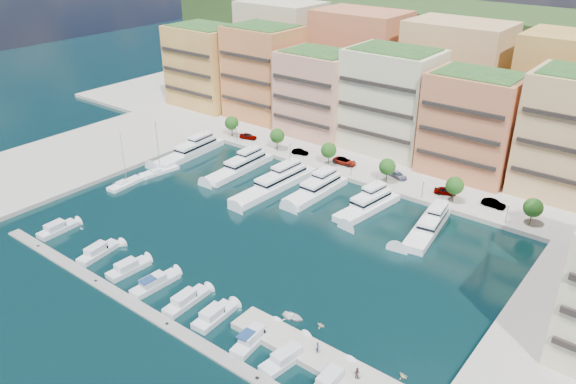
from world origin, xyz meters
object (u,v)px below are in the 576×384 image
at_px(lamppost_3, 423,186).
at_px(cruiser_3, 128,269).
at_px(cruiser_9, 331,381).
at_px(tree_4, 455,186).
at_px(lamppost_1, 290,147).
at_px(tender_3, 403,376).
at_px(sailboat_2, 159,172).
at_px(person_0, 318,348).
at_px(yacht_4, 369,205).
at_px(tender_1, 321,325).
at_px(cruiser_6, 214,316).
at_px(yacht_5, 429,225).
at_px(car_1, 300,152).
at_px(car_5, 494,203).
at_px(lamppost_0, 237,132).
at_px(cruiser_8, 288,357).
at_px(yacht_2, 277,182).
at_px(tree_2, 329,150).
at_px(tree_3, 387,167).
at_px(tender_0, 293,317).
at_px(yacht_3, 318,188).
at_px(tree_0, 232,123).
at_px(cruiser_7, 254,338).
at_px(person_1, 357,373).
at_px(cruiser_0, 57,229).
at_px(tree_1, 277,136).
at_px(lamppost_2, 351,165).
at_px(cruiser_4, 155,284).
at_px(car_0, 248,136).
at_px(tree_5, 533,208).
at_px(car_4, 445,191).
at_px(cruiser_2, 98,252).
at_px(yacht_1, 241,166).
at_px(car_3, 397,175).
at_px(yacht_0, 192,150).
at_px(lamppost_4, 508,210).
at_px(car_2, 345,161).

relative_size(lamppost_3, cruiser_3, 0.54).
bearing_deg(cruiser_9, tree_4, 98.03).
height_order(lamppost_1, tender_3, lamppost_1).
height_order(sailboat_2, person_0, sailboat_2).
relative_size(yacht_4, tender_1, 13.00).
bearing_deg(cruiser_6, yacht_5, 72.71).
xyz_separation_m(car_1, car_5, (48.93, 2.01, 0.10)).
height_order(lamppost_0, cruiser_8, lamppost_0).
bearing_deg(lamppost_1, yacht_2, -62.99).
distance_m(tree_2, tree_3, 16.00).
bearing_deg(tender_0, yacht_3, 22.73).
bearing_deg(tree_0, cruiser_7, -44.74).
xyz_separation_m(sailboat_2, person_1, (73.17, -28.51, 1.55)).
bearing_deg(cruiser_0, yacht_3, 56.23).
relative_size(tree_1, sailboat_2, 0.43).
relative_size(lamppost_2, person_1, 2.43).
distance_m(cruiser_4, car_0, 67.06).
distance_m(tree_5, car_4, 19.09).
xyz_separation_m(cruiser_3, cruiser_6, (20.88, 0.00, 0.00)).
distance_m(lamppost_3, person_1, 56.21).
height_order(cruiser_2, car_4, car_4).
xyz_separation_m(yacht_1, yacht_5, (48.46, 1.15, 0.12)).
height_order(cruiser_0, cruiser_2, same).
relative_size(lamppost_1, yacht_5, 0.23).
relative_size(yacht_1, car_3, 4.04).
xyz_separation_m(yacht_4, cruiser_6, (-0.35, -45.56, -0.54)).
height_order(sailboat_2, person_1, sailboat_2).
height_order(yacht_0, tender_3, yacht_0).
bearing_deg(cruiser_8, cruiser_6, 179.94).
relative_size(cruiser_0, tender_1, 5.73).
bearing_deg(lamppost_4, car_5, 129.80).
bearing_deg(car_5, yacht_4, 128.39).
bearing_deg(car_0, car_1, -106.87).
bearing_deg(tree_0, person_0, -39.08).
height_order(cruiser_2, tender_1, cruiser_2).
distance_m(lamppost_3, cruiser_7, 55.91).
height_order(cruiser_3, cruiser_9, same).
distance_m(lamppost_3, cruiser_0, 75.22).
height_order(cruiser_7, car_0, car_0).
relative_size(tree_2, lamppost_0, 1.35).
distance_m(yacht_1, cruiser_3, 46.11).
bearing_deg(lamppost_1, person_1, -45.46).
distance_m(tree_1, cruiser_9, 80.93).
distance_m(lamppost_2, car_0, 35.15).
xyz_separation_m(car_2, person_1, (39.71, -58.50, 0.05)).
distance_m(yacht_0, yacht_3, 38.59).
bearing_deg(tree_0, cruiser_0, -82.51).
bearing_deg(yacht_5, car_1, 161.83).
height_order(tender_3, car_0, car_0).
height_order(tree_3, cruiser_3, tree_3).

